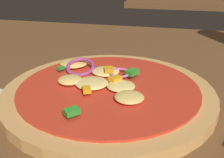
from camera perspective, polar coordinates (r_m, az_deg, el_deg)
dining_table at (r=0.39m, az=-6.13°, el=-4.75°), size 1.15×0.92×0.03m
pizza at (r=0.37m, az=-0.93°, el=-2.58°), size 0.29×0.29×0.03m
background_table at (r=1.61m, az=16.35°, el=15.99°), size 0.64×0.56×0.03m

